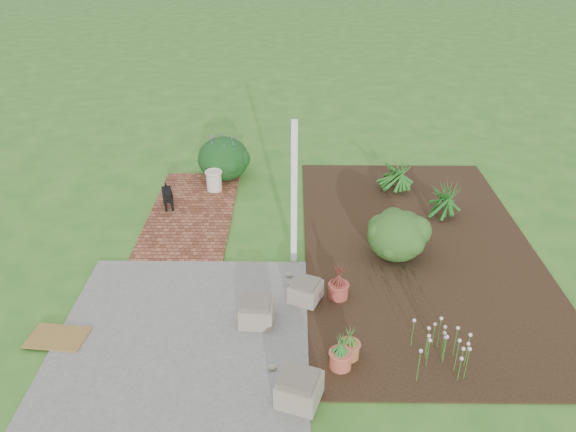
{
  "coord_description": "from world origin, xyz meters",
  "views": [
    {
      "loc": [
        0.28,
        -7.85,
        5.33
      ],
      "look_at": [
        0.2,
        0.4,
        0.7
      ],
      "focal_mm": 35.0,
      "sensor_mm": 36.0,
      "label": 1
    }
  ],
  "objects_px": {
    "stone_trough_near": "(299,390)",
    "evergreen_shrub": "(397,235)",
    "cream_ceramic_urn": "(214,181)",
    "black_dog": "(167,195)"
  },
  "relations": [
    {
      "from": "black_dog",
      "to": "stone_trough_near",
      "type": "bearing_deg",
      "value": -79.55
    },
    {
      "from": "black_dog",
      "to": "cream_ceramic_urn",
      "type": "height_order",
      "value": "black_dog"
    },
    {
      "from": "stone_trough_near",
      "to": "evergreen_shrub",
      "type": "relative_size",
      "value": 0.5
    },
    {
      "from": "black_dog",
      "to": "evergreen_shrub",
      "type": "relative_size",
      "value": 0.6
    },
    {
      "from": "stone_trough_near",
      "to": "evergreen_shrub",
      "type": "distance_m",
      "value": 3.63
    },
    {
      "from": "black_dog",
      "to": "evergreen_shrub",
      "type": "bearing_deg",
      "value": -38.32
    },
    {
      "from": "cream_ceramic_urn",
      "to": "evergreen_shrub",
      "type": "xyz_separation_m",
      "value": [
        3.4,
        -2.47,
        0.2
      ]
    },
    {
      "from": "cream_ceramic_urn",
      "to": "evergreen_shrub",
      "type": "bearing_deg",
      "value": -35.96
    },
    {
      "from": "stone_trough_near",
      "to": "cream_ceramic_urn",
      "type": "height_order",
      "value": "cream_ceramic_urn"
    },
    {
      "from": "black_dog",
      "to": "evergreen_shrub",
      "type": "height_order",
      "value": "evergreen_shrub"
    }
  ]
}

